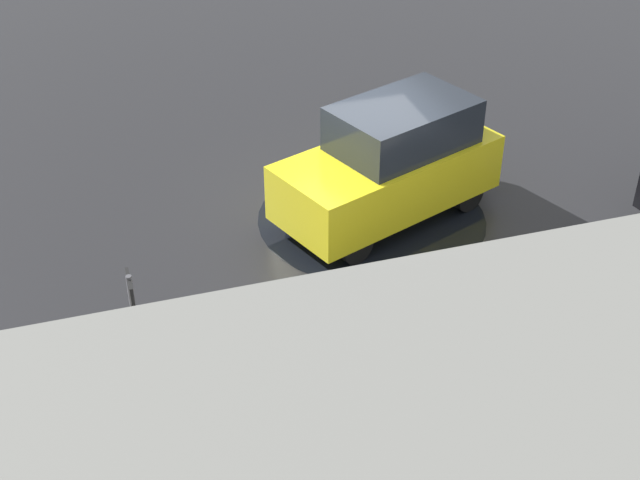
{
  "coord_description": "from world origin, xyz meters",
  "views": [
    {
      "loc": [
        4.52,
        12.33,
        8.45
      ],
      "look_at": [
        1.25,
        1.74,
        0.9
      ],
      "focal_mm": 50.0,
      "sensor_mm": 36.0,
      "label": 1
    }
  ],
  "objects_px": {
    "moving_hatchback": "(391,163)",
    "fire_hydrant": "(169,361)",
    "sign_post": "(137,331)",
    "pedestrian": "(111,348)"
  },
  "relations": [
    {
      "from": "sign_post",
      "to": "moving_hatchback",
      "type": "bearing_deg",
      "value": -140.99
    },
    {
      "from": "sign_post",
      "to": "fire_hydrant",
      "type": "bearing_deg",
      "value": -118.61
    },
    {
      "from": "moving_hatchback",
      "to": "sign_post",
      "type": "height_order",
      "value": "sign_post"
    },
    {
      "from": "moving_hatchback",
      "to": "pedestrian",
      "type": "xyz_separation_m",
      "value": [
        5.07,
        2.97,
        -0.34
      ]
    },
    {
      "from": "fire_hydrant",
      "to": "sign_post",
      "type": "relative_size",
      "value": 0.33
    },
    {
      "from": "moving_hatchback",
      "to": "fire_hydrant",
      "type": "relative_size",
      "value": 5.3
    },
    {
      "from": "moving_hatchback",
      "to": "sign_post",
      "type": "distance_m",
      "value": 6.12
    },
    {
      "from": "pedestrian",
      "to": "sign_post",
      "type": "relative_size",
      "value": 0.51
    },
    {
      "from": "fire_hydrant",
      "to": "sign_post",
      "type": "distance_m",
      "value": 1.43
    },
    {
      "from": "moving_hatchback",
      "to": "sign_post",
      "type": "relative_size",
      "value": 1.77
    }
  ]
}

